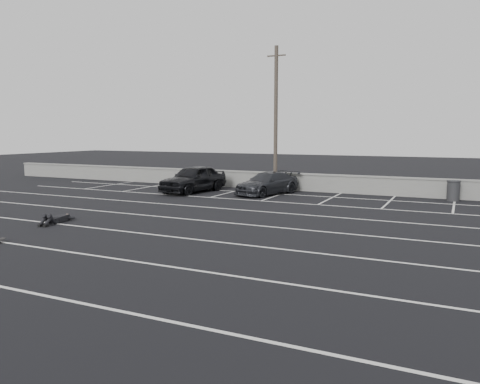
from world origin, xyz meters
The scene contains 8 objects.
ground centered at (0.00, 0.00, 0.00)m, with size 120.00×120.00×0.00m, color black.
seawall centered at (0.00, 14.00, 0.55)m, with size 50.00×0.45×1.06m.
stall_lines centered at (-0.08, 4.41, 0.00)m, with size 36.00×20.05×0.01m.
car_left centered at (-7.04, 10.66, 0.79)m, with size 1.88×4.67×1.59m, color black.
car_right centered at (-2.72, 11.60, 0.63)m, with size 1.76×4.34×1.26m, color #24252A.
utility_pole centered at (-2.85, 13.20, 4.31)m, with size 1.13×0.23×8.50m.
trash_bin centered at (6.92, 13.23, 0.54)m, with size 0.76×0.76×1.06m.
person centered at (-6.97, 0.41, 0.23)m, with size 1.38×2.41×0.45m, color black, non-canonical shape.
Camera 1 is at (7.26, -12.93, 3.48)m, focal length 35.00 mm.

